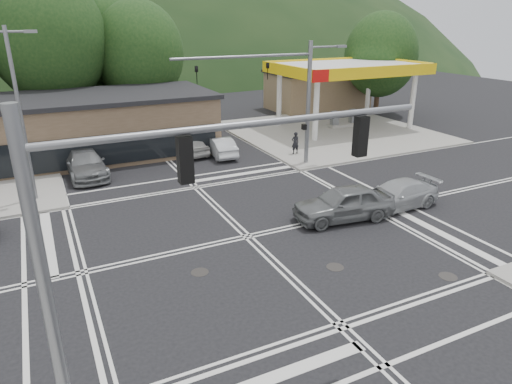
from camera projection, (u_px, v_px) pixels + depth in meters
name	position (u px, v px, depth m)	size (l,w,h in m)	color
ground	(248.00, 237.00, 20.76)	(120.00, 120.00, 0.00)	black
sidewalk_ne	(331.00, 132.00, 39.46)	(16.00, 16.00, 0.15)	gray
gas_station_canopy	(347.00, 71.00, 39.32)	(12.32, 8.34, 5.75)	silver
convenience_store	(317.00, 91.00, 49.24)	(10.00, 6.00, 3.80)	#846B4F
commercial_row	(36.00, 133.00, 31.03)	(24.00, 8.00, 4.00)	brown
hill_north	(68.00, 64.00, 96.27)	(252.00, 126.00, 140.00)	black
tree_n_b	(48.00, 38.00, 35.65)	(9.00, 9.00, 12.98)	#382619
tree_n_c	(139.00, 53.00, 38.98)	(7.60, 7.60, 10.87)	#382619
tree_n_e	(95.00, 43.00, 40.87)	(8.40, 8.40, 11.98)	#382619
tree_ne	(381.00, 55.00, 45.27)	(7.20, 7.20, 9.99)	#382619
streetlight_nw	(21.00, 108.00, 23.05)	(2.50, 0.25, 9.00)	slate
signal_mast_ne	(292.00, 90.00, 28.67)	(11.65, 0.30, 8.00)	slate
signal_mast_sw	(134.00, 236.00, 9.43)	(9.14, 0.28, 8.00)	slate
car_grey_center	(344.00, 203.00, 22.27)	(2.01, 5.01, 1.71)	slate
car_silver_east	(397.00, 195.00, 23.72)	(1.96, 4.81, 1.40)	#ABAEB2
car_queue_a	(220.00, 146.00, 32.66)	(1.45, 4.15, 1.37)	silver
car_queue_b	(189.00, 145.00, 33.02)	(1.66, 4.12, 1.40)	beige
car_northbound	(85.00, 163.00, 28.52)	(2.24, 5.50, 1.60)	slate
pedestrian	(295.00, 143.00, 32.60)	(0.58, 0.38, 1.58)	black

